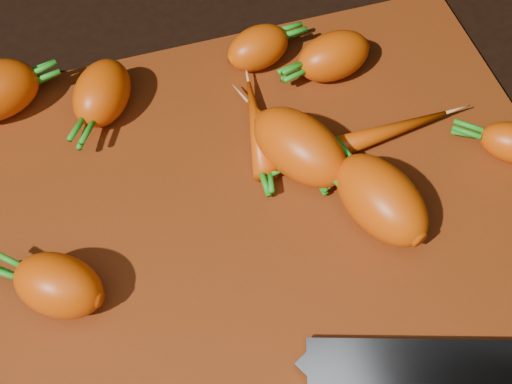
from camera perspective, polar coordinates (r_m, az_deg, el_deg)
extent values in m
cube|color=black|center=(0.59, 0.29, -2.65)|extent=(2.00, 2.00, 0.01)
cube|color=#883611|center=(0.58, 0.29, -2.09)|extent=(0.50, 0.40, 0.01)
ellipsoid|color=#CD4504|center=(0.54, -15.53, -7.21)|extent=(0.08, 0.08, 0.05)
ellipsoid|color=#CD4504|center=(0.58, 3.50, 3.62)|extent=(0.09, 0.10, 0.05)
ellipsoid|color=#CD4504|center=(0.56, 9.98, -0.59)|extent=(0.08, 0.10, 0.05)
ellipsoid|color=#CD4504|center=(0.65, 6.23, 10.76)|extent=(0.08, 0.05, 0.04)
ellipsoid|color=#CD4504|center=(0.66, 0.17, 11.47)|extent=(0.07, 0.05, 0.04)
ellipsoid|color=#CD4504|center=(0.61, 0.08, 5.25)|extent=(0.04, 0.10, 0.02)
ellipsoid|color=#CD4504|center=(0.61, 9.16, 4.38)|extent=(0.14, 0.04, 0.03)
ellipsoid|color=#CD4504|center=(0.60, 1.79, 4.54)|extent=(0.05, 0.09, 0.02)
ellipsoid|color=#CD4504|center=(0.63, -12.22, 7.75)|extent=(0.08, 0.08, 0.05)
cube|color=gray|center=(0.51, 4.08, -13.60)|extent=(0.21, 0.10, 0.00)
cube|color=gray|center=(0.53, 16.66, -13.22)|extent=(0.02, 0.04, 0.02)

